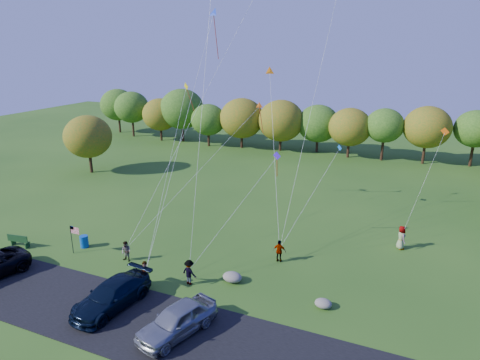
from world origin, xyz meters
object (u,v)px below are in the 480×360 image
(minivan_navy, at_px, (112,295))
(flyer_a, at_px, (145,275))
(flyer_b, at_px, (126,251))
(flyer_c, at_px, (189,272))
(trash_barrel, at_px, (84,241))
(flyer_e, at_px, (401,237))
(park_bench, at_px, (19,240))
(flyer_d, at_px, (279,251))
(minivan_silver, at_px, (177,320))

(minivan_navy, relative_size, flyer_a, 2.91)
(flyer_b, relative_size, flyer_c, 0.89)
(flyer_c, relative_size, trash_barrel, 1.83)
(flyer_e, bearing_deg, flyer_b, 90.57)
(flyer_e, bearing_deg, park_bench, 84.47)
(park_bench, bearing_deg, flyer_d, 8.08)
(flyer_c, height_order, park_bench, flyer_c)
(flyer_c, bearing_deg, flyer_d, -118.84)
(flyer_c, bearing_deg, flyer_b, 2.66)
(minivan_navy, bearing_deg, flyer_a, 85.10)
(minivan_navy, distance_m, park_bench, 12.39)
(flyer_a, relative_size, trash_barrel, 1.97)
(minivan_navy, xyz_separation_m, park_bench, (-11.87, 3.52, -0.31))
(flyer_a, bearing_deg, minivan_silver, -44.55)
(flyer_d, xyz_separation_m, flyer_e, (7.83, 5.63, 0.10))
(flyer_e, relative_size, trash_barrel, 1.98)
(flyer_b, relative_size, park_bench, 0.85)
(minivan_navy, relative_size, flyer_b, 3.51)
(trash_barrel, bearing_deg, minivan_navy, -37.32)
(flyer_c, bearing_deg, trash_barrel, 3.55)
(minivan_silver, height_order, park_bench, minivan_silver)
(flyer_c, distance_m, trash_barrel, 10.19)
(minivan_silver, bearing_deg, flyer_a, 161.28)
(flyer_a, relative_size, flyer_e, 0.99)
(minivan_navy, height_order, park_bench, minivan_navy)
(minivan_navy, relative_size, flyer_e, 2.89)
(flyer_a, xyz_separation_m, trash_barrel, (-7.73, 2.88, -0.45))
(flyer_e, bearing_deg, minivan_silver, 117.95)
(flyer_d, bearing_deg, flyer_e, -148.17)
(minivan_navy, height_order, trash_barrel, minivan_navy)
(minivan_silver, distance_m, flyer_b, 9.44)
(flyer_d, distance_m, flyer_e, 9.64)
(minivan_silver, xyz_separation_m, flyer_d, (2.44, 9.86, -0.05))
(flyer_a, bearing_deg, flyer_c, 24.22)
(trash_barrel, bearing_deg, flyer_a, -20.43)
(flyer_c, distance_m, flyer_e, 16.32)
(flyer_b, height_order, park_bench, flyer_b)
(minivan_silver, distance_m, trash_barrel, 13.47)
(flyer_c, bearing_deg, minivan_silver, 123.96)
(minivan_navy, distance_m, trash_barrel, 9.08)
(minivan_silver, relative_size, flyer_d, 2.90)
(flyer_b, bearing_deg, flyer_a, -29.43)
(flyer_c, height_order, flyer_d, flyer_c)
(minivan_silver, bearing_deg, trash_barrel, 170.91)
(minivan_silver, height_order, flyer_d, minivan_silver)
(flyer_c, xyz_separation_m, flyer_d, (4.39, 5.20, -0.03))
(flyer_a, distance_m, flyer_b, 4.10)
(flyer_e, height_order, trash_barrel, flyer_e)
(minivan_silver, relative_size, flyer_c, 2.81)
(flyer_d, relative_size, park_bench, 0.92)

